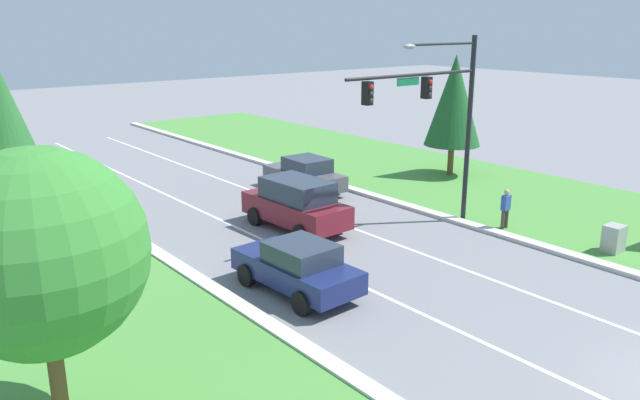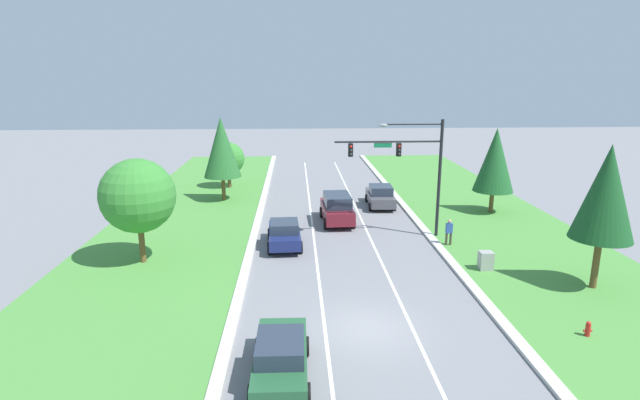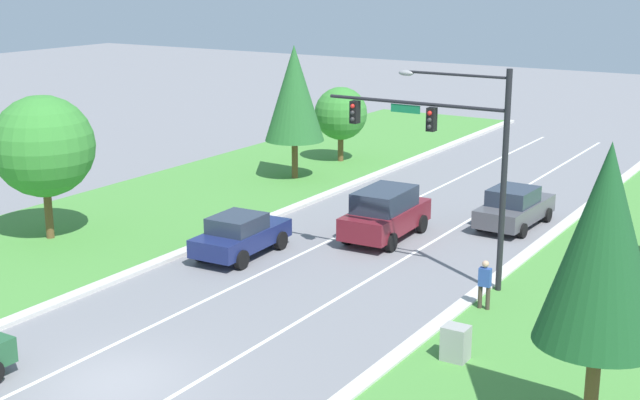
{
  "view_description": "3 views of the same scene",
  "coord_description": "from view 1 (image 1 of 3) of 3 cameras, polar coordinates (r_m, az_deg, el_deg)",
  "views": [
    {
      "loc": [
        -14.21,
        -3.79,
        7.98
      ],
      "look_at": [
        0.06,
        13.87,
        1.5
      ],
      "focal_mm": 35.0,
      "sensor_mm": 36.0,
      "label": 1
    },
    {
      "loc": [
        -2.93,
        -18.45,
        10.09
      ],
      "look_at": [
        -1.27,
        14.66,
        1.82
      ],
      "focal_mm": 28.0,
      "sensor_mm": 36.0,
      "label": 2
    },
    {
      "loc": [
        15.97,
        -15.38,
        10.6
      ],
      "look_at": [
        -2.19,
        13.74,
        1.65
      ],
      "focal_mm": 50.0,
      "sensor_mm": 36.0,
      "label": 3
    }
  ],
  "objects": [
    {
      "name": "burgundy_suv",
      "position": [
        24.73,
        -2.2,
        -0.33
      ],
      "size": [
        2.28,
        4.82,
        2.06
      ],
      "rotation": [
        0.0,
        0.0,
        0.04
      ],
      "color": "maroon",
      "rests_on": "ground_plane"
    },
    {
      "name": "conifer_mid_left_tree",
      "position": [
        26.58,
        -27.18,
        6.58
      ],
      "size": [
        3.03,
        3.03,
        6.91
      ],
      "color": "brown",
      "rests_on": "ground_plane"
    },
    {
      "name": "conifer_near_right_tree",
      "position": [
        33.7,
        12.16,
        8.87
      ],
      "size": [
        2.95,
        2.95,
        6.42
      ],
      "color": "brown",
      "rests_on": "ground_plane"
    },
    {
      "name": "navy_sedan",
      "position": [
        19.07,
        -2.08,
        -6.1
      ],
      "size": [
        2.2,
        4.44,
        1.63
      ],
      "rotation": [
        0.0,
        0.0,
        0.04
      ],
      "color": "navy",
      "rests_on": "ground_plane"
    },
    {
      "name": "pedestrian",
      "position": [
        25.69,
        16.61,
        -0.67
      ],
      "size": [
        0.4,
        0.23,
        1.69
      ],
      "rotation": [
        0.0,
        0.0,
        3.18
      ],
      "color": "#42382D",
      "rests_on": "ground_plane"
    },
    {
      "name": "oak_near_left_tree",
      "position": [
        12.8,
        -24.13,
        -4.47
      ],
      "size": [
        4.03,
        4.03,
        5.85
      ],
      "color": "brown",
      "rests_on": "ground_plane"
    },
    {
      "name": "utility_cabinet",
      "position": [
        24.58,
        25.25,
        -3.3
      ],
      "size": [
        0.7,
        0.6,
        1.07
      ],
      "color": "#9E9E99",
      "rests_on": "ground_plane"
    },
    {
      "name": "traffic_signal_mast",
      "position": [
        24.3,
        10.8,
        8.57
      ],
      "size": [
        6.72,
        0.41,
        7.52
      ],
      "color": "black",
      "rests_on": "ground_plane"
    },
    {
      "name": "graphite_sedan",
      "position": [
        30.41,
        -1.41,
        2.34
      ],
      "size": [
        2.21,
        4.66,
        1.71
      ],
      "rotation": [
        0.0,
        0.0,
        -0.04
      ],
      "color": "#4C4C51",
      "rests_on": "ground_plane"
    }
  ]
}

